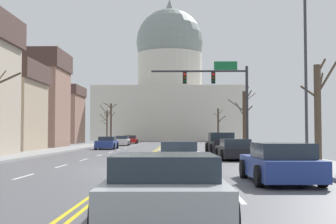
{
  "coord_description": "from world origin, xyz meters",
  "views": [
    {
      "loc": [
        2.07,
        -19.73,
        1.56
      ],
      "look_at": [
        0.68,
        37.85,
        4.21
      ],
      "focal_mm": 49.12,
      "sensor_mm": 36.0,
      "label": 1
    }
  ],
  "objects_px": {
    "street_lamp_right": "(299,60)",
    "sedan_oncoming_00": "(107,143)",
    "sedan_oncoming_01": "(122,141)",
    "sedan_near_04": "(165,190)",
    "sedan_near_01": "(234,150)",
    "signal_gantry": "(220,87)",
    "sedan_near_03": "(280,164)",
    "sedan_oncoming_02": "(130,140)",
    "pickup_truck_near_00": "(222,144)",
    "sedan_near_02": "(178,155)"
  },
  "relations": [
    {
      "from": "sedan_near_04",
      "to": "sedan_oncoming_02",
      "type": "height_order",
      "value": "sedan_oncoming_02"
    },
    {
      "from": "signal_gantry",
      "to": "sedan_oncoming_02",
      "type": "distance_m",
      "value": 32.94
    },
    {
      "from": "pickup_truck_near_00",
      "to": "sedan_oncoming_02",
      "type": "height_order",
      "value": "pickup_truck_near_00"
    },
    {
      "from": "sedan_near_03",
      "to": "street_lamp_right",
      "type": "bearing_deg",
      "value": 70.83
    },
    {
      "from": "signal_gantry",
      "to": "sedan_near_03",
      "type": "xyz_separation_m",
      "value": [
        -0.2,
        -22.77,
        -4.72
      ]
    },
    {
      "from": "signal_gantry",
      "to": "street_lamp_right",
      "type": "relative_size",
      "value": 0.94
    },
    {
      "from": "sedan_oncoming_02",
      "to": "street_lamp_right",
      "type": "bearing_deg",
      "value": -74.14
    },
    {
      "from": "sedan_near_03",
      "to": "sedan_oncoming_02",
      "type": "height_order",
      "value": "sedan_near_03"
    },
    {
      "from": "pickup_truck_near_00",
      "to": "signal_gantry",
      "type": "bearing_deg",
      "value": 86.7
    },
    {
      "from": "pickup_truck_near_00",
      "to": "sedan_oncoming_01",
      "type": "relative_size",
      "value": 1.2
    },
    {
      "from": "sedan_oncoming_02",
      "to": "sedan_near_02",
      "type": "bearing_deg",
      "value": -81.26
    },
    {
      "from": "signal_gantry",
      "to": "sedan_near_04",
      "type": "distance_m",
      "value": 30.04
    },
    {
      "from": "sedan_near_03",
      "to": "sedan_oncoming_01",
      "type": "relative_size",
      "value": 0.93
    },
    {
      "from": "sedan_near_03",
      "to": "sedan_oncoming_01",
      "type": "distance_m",
      "value": 44.61
    },
    {
      "from": "street_lamp_right",
      "to": "sedan_oncoming_02",
      "type": "distance_m",
      "value": 48.03
    },
    {
      "from": "pickup_truck_near_00",
      "to": "sedan_near_01",
      "type": "bearing_deg",
      "value": -89.61
    },
    {
      "from": "street_lamp_right",
      "to": "sedan_oncoming_02",
      "type": "xyz_separation_m",
      "value": [
        -13.07,
        46.0,
        -4.53
      ]
    },
    {
      "from": "sedan_near_01",
      "to": "sedan_near_04",
      "type": "height_order",
      "value": "sedan_near_01"
    },
    {
      "from": "sedan_near_01",
      "to": "street_lamp_right",
      "type": "bearing_deg",
      "value": -63.07
    },
    {
      "from": "sedan_near_01",
      "to": "sedan_oncoming_01",
      "type": "xyz_separation_m",
      "value": [
        -10.51,
        30.75,
        0.0
      ]
    },
    {
      "from": "signal_gantry",
      "to": "sedan_oncoming_00",
      "type": "xyz_separation_m",
      "value": [
        -10.43,
        7.3,
        -4.73
      ]
    },
    {
      "from": "sedan_near_02",
      "to": "sedan_oncoming_02",
      "type": "xyz_separation_m",
      "value": [
        -7.2,
        46.83,
        0.02
      ]
    },
    {
      "from": "sedan_near_04",
      "to": "sedan_oncoming_00",
      "type": "height_order",
      "value": "sedan_oncoming_00"
    },
    {
      "from": "sedan_oncoming_00",
      "to": "sedan_oncoming_02",
      "type": "distance_m",
      "value": 23.52
    },
    {
      "from": "signal_gantry",
      "to": "sedan_oncoming_01",
      "type": "xyz_separation_m",
      "value": [
        -10.63,
        20.61,
        -4.73
      ]
    },
    {
      "from": "sedan_near_01",
      "to": "pickup_truck_near_00",
      "type": "bearing_deg",
      "value": 90.39
    },
    {
      "from": "street_lamp_right",
      "to": "signal_gantry",
      "type": "bearing_deg",
      "value": 99.12
    },
    {
      "from": "signal_gantry",
      "to": "sedan_near_04",
      "type": "relative_size",
      "value": 1.77
    },
    {
      "from": "signal_gantry",
      "to": "sedan_near_03",
      "type": "bearing_deg",
      "value": -90.5
    },
    {
      "from": "sedan_near_01",
      "to": "sedan_oncoming_01",
      "type": "bearing_deg",
      "value": 108.87
    },
    {
      "from": "street_lamp_right",
      "to": "sedan_near_04",
      "type": "relative_size",
      "value": 1.88
    },
    {
      "from": "sedan_near_03",
      "to": "sedan_oncoming_01",
      "type": "xyz_separation_m",
      "value": [
        -10.43,
        43.37,
        -0.01
      ]
    },
    {
      "from": "street_lamp_right",
      "to": "sedan_near_03",
      "type": "xyz_separation_m",
      "value": [
        -2.64,
        -7.58,
        -4.51
      ]
    },
    {
      "from": "signal_gantry",
      "to": "sedan_near_01",
      "type": "bearing_deg",
      "value": -90.69
    },
    {
      "from": "pickup_truck_near_00",
      "to": "sedan_near_04",
      "type": "bearing_deg",
      "value": -97.45
    },
    {
      "from": "pickup_truck_near_00",
      "to": "sedan_oncoming_01",
      "type": "bearing_deg",
      "value": 113.94
    },
    {
      "from": "signal_gantry",
      "to": "sedan_oncoming_01",
      "type": "bearing_deg",
      "value": 117.3
    },
    {
      "from": "street_lamp_right",
      "to": "sedan_near_04",
      "type": "xyz_separation_m",
      "value": [
        -6.07,
        -14.26,
        -4.53
      ]
    },
    {
      "from": "signal_gantry",
      "to": "sedan_near_01",
      "type": "distance_m",
      "value": 11.2
    },
    {
      "from": "sedan_near_03",
      "to": "sedan_oncoming_00",
      "type": "height_order",
      "value": "sedan_near_03"
    },
    {
      "from": "street_lamp_right",
      "to": "sedan_oncoming_00",
      "type": "xyz_separation_m",
      "value": [
        -12.86,
        22.48,
        -4.52
      ]
    },
    {
      "from": "sedan_near_01",
      "to": "sedan_oncoming_00",
      "type": "relative_size",
      "value": 1.04
    },
    {
      "from": "sedan_oncoming_00",
      "to": "sedan_oncoming_01",
      "type": "relative_size",
      "value": 0.94
    },
    {
      "from": "street_lamp_right",
      "to": "sedan_oncoming_00",
      "type": "relative_size",
      "value": 1.89
    },
    {
      "from": "sedan_near_01",
      "to": "sedan_oncoming_02",
      "type": "height_order",
      "value": "sedan_oncoming_02"
    },
    {
      "from": "pickup_truck_near_00",
      "to": "sedan_near_03",
      "type": "bearing_deg",
      "value": -90.08
    },
    {
      "from": "sedan_near_01",
      "to": "sedan_near_02",
      "type": "relative_size",
      "value": 1.04
    },
    {
      "from": "sedan_near_01",
      "to": "sedan_oncoming_01",
      "type": "height_order",
      "value": "sedan_near_01"
    },
    {
      "from": "sedan_oncoming_02",
      "to": "sedan_oncoming_00",
      "type": "bearing_deg",
      "value": -89.5
    },
    {
      "from": "sedan_near_04",
      "to": "sedan_oncoming_01",
      "type": "relative_size",
      "value": 0.94
    }
  ]
}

